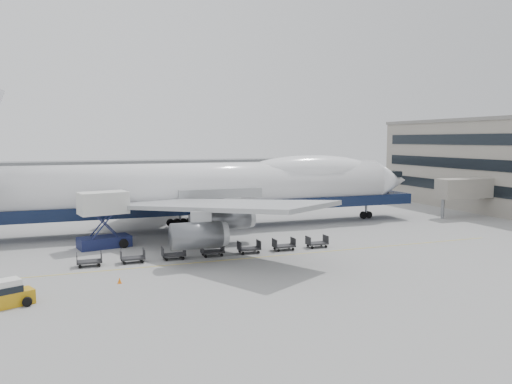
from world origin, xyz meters
name	(u,v)px	position (x,y,z in m)	size (l,w,h in m)	color
ground	(234,246)	(0.00, 0.00, 0.00)	(260.00, 260.00, 0.00)	gray
apron_line	(252,258)	(0.00, -6.00, 0.01)	(60.00, 0.15, 0.01)	gold
hangar	(103,176)	(-10.00, 70.00, 3.50)	(110.00, 8.00, 7.00)	slate
airliner	(211,187)	(0.64, 12.00, 5.62)	(67.00, 55.30, 19.98)	white
catering_truck	(104,217)	(-13.74, 4.52, 3.46)	(6.01, 4.68, 6.22)	#18204A
baggage_tug	(11,294)	(-21.28, -13.71, 0.88)	(3.06, 2.40, 1.98)	#C48F12
traffic_cone	(120,280)	(-13.43, -10.60, 0.24)	(0.35, 0.35, 0.52)	orange
dolly_0	(89,261)	(-15.61, -3.78, 0.53)	(2.30, 1.35, 1.30)	#2D2D30
dolly_1	(133,257)	(-11.59, -3.78, 0.53)	(2.30, 1.35, 1.30)	#2D2D30
dolly_2	(174,254)	(-7.56, -3.78, 0.53)	(2.30, 1.35, 1.30)	#2D2D30
dolly_3	(212,251)	(-3.54, -3.78, 0.53)	(2.30, 1.35, 1.30)	#2D2D30
dolly_4	(249,248)	(0.48, -3.78, 0.53)	(2.30, 1.35, 1.30)	#2D2D30
dolly_5	(284,245)	(4.50, -3.78, 0.53)	(2.30, 1.35, 1.30)	#2D2D30
dolly_6	(317,243)	(8.53, -3.78, 0.53)	(2.30, 1.35, 1.30)	#2D2D30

